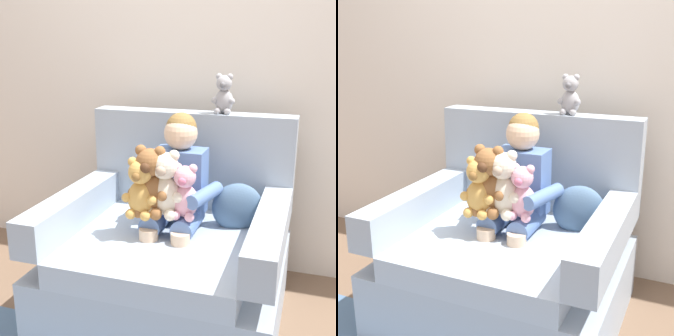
% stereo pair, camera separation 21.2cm
% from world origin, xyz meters
% --- Properties ---
extents(ground_plane, '(8.00, 8.00, 0.00)m').
position_xyz_m(ground_plane, '(0.00, 0.00, 0.00)').
color(ground_plane, brown).
extents(back_wall, '(6.00, 0.10, 2.60)m').
position_xyz_m(back_wall, '(0.00, 0.73, 1.30)').
color(back_wall, silver).
rests_on(back_wall, ground).
extents(armchair, '(1.14, 1.00, 1.01)m').
position_xyz_m(armchair, '(0.00, 0.05, 0.31)').
color(armchair, '#9EADBC').
rests_on(armchair, ground).
extents(seated_child, '(0.45, 0.39, 0.82)m').
position_xyz_m(seated_child, '(0.01, 0.09, 0.68)').
color(seated_child, '#597AB7').
rests_on(seated_child, armchair).
extents(plush_pink, '(0.16, 0.13, 0.27)m').
position_xyz_m(plush_pink, '(0.10, -0.05, 0.70)').
color(plush_pink, '#EAA8BC').
rests_on(plush_pink, armchair).
extents(plush_cream, '(0.20, 0.16, 0.33)m').
position_xyz_m(plush_cream, '(-0.00, -0.05, 0.73)').
color(plush_cream, silver).
rests_on(plush_cream, armchair).
extents(plush_brown, '(0.21, 0.17, 0.35)m').
position_xyz_m(plush_brown, '(-0.07, -0.06, 0.74)').
color(plush_brown, brown).
rests_on(plush_brown, armchair).
extents(plush_honey, '(0.17, 0.14, 0.29)m').
position_xyz_m(plush_honey, '(-0.11, -0.10, 0.71)').
color(plush_honey, gold).
rests_on(plush_honey, armchair).
extents(plush_grey_on_backrest, '(0.13, 0.10, 0.22)m').
position_xyz_m(plush_grey_on_backrest, '(0.17, 0.42, 1.11)').
color(plush_grey_on_backrest, '#9E9EA3').
rests_on(plush_grey_on_backrest, armchair).
extents(throw_pillow, '(0.28, 0.19, 0.26)m').
position_xyz_m(throw_pillow, '(0.31, 0.19, 0.57)').
color(throw_pillow, slate).
rests_on(throw_pillow, armchair).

